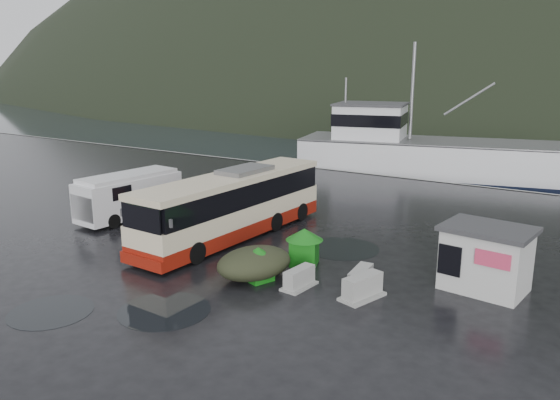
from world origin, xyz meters
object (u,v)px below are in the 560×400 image
Objects in this scene: coach_bus at (234,236)px; white_van at (131,218)px; ticket_kiosk at (483,289)px; jersey_barrier_a at (360,289)px; fishing_trawler at (449,167)px; waste_bin_left at (304,264)px; jersey_barrier_b at (299,287)px; jersey_barrier_c at (362,298)px; dome_tent at (254,278)px; waste_bin_right at (259,280)px.

coach_bus is 1.95× the size of white_van.
jersey_barrier_a is (-3.84, -2.45, 0.00)m from ticket_kiosk.
fishing_trawler is at bearing 99.21° from jersey_barrier_a.
ticket_kiosk is (6.91, 1.30, 0.00)m from waste_bin_left.
jersey_barrier_b is 0.87× the size of jersey_barrier_c.
coach_bus is at bearing 147.94° from jersey_barrier_b.
dome_tent is at bearing -176.05° from jersey_barrier_b.
coach_bus is at bearing 161.58° from jersey_barrier_a.
jersey_barrier_c is at bearing 8.90° from jersey_barrier_b.
jersey_barrier_c reaches higher than jersey_barrier_b.
waste_bin_right is 0.82× the size of jersey_barrier_a.
waste_bin_right is (4.18, -3.91, 0.00)m from coach_bus.
fishing_trawler is (10.24, 24.87, 0.00)m from white_van.
white_van is 3.81× the size of waste_bin_left.
white_van is 26.89m from fishing_trawler.
jersey_barrier_c is at bearing -19.51° from coach_bus.
fishing_trawler is (-4.40, 27.13, 0.00)m from jersey_barrier_a.
waste_bin_right is at bearing -104.27° from waste_bin_left.
jersey_barrier_a is 0.94× the size of jersey_barrier_c.
coach_bus is at bearing -174.12° from ticket_kiosk.
white_van is 1.91× the size of dome_tent.
jersey_barrier_b is at bearing 7.96° from waste_bin_right.
jersey_barrier_b is at bearing -152.18° from jersey_barrier_a.
jersey_barrier_a reaches higher than jersey_barrier_b.
waste_bin_right is 0.29m from dome_tent.
coach_bus is 8.89m from jersey_barrier_c.
coach_bus reaches higher than waste_bin_right.
waste_bin_left is at bearing 69.23° from dome_tent.
waste_bin_right is 4.12m from jersey_barrier_c.
ticket_kiosk is 1.91× the size of jersey_barrier_a.
jersey_barrier_a is 27.48m from fishing_trawler.
coach_bus reaches higher than jersey_barrier_b.
ticket_kiosk reaches higher than jersey_barrier_c.
jersey_barrier_a is 0.78m from jersey_barrier_c.
jersey_barrier_a is at bearing 27.82° from jersey_barrier_b.
waste_bin_right is 0.43× the size of ticket_kiosk.
ticket_kiosk reaches higher than jersey_barrier_b.
jersey_barrier_a is at bearing 119.73° from jersey_barrier_c.
waste_bin_left is 2.45m from jersey_barrier_b.
dome_tent is 1.91× the size of jersey_barrier_a.
coach_bus is 8.73× the size of waste_bin_right.
ticket_kiosk is (11.71, -0.17, 0.00)m from coach_bus.
waste_bin_left is at bearing -100.22° from fishing_trawler.
fishing_trawler is at bearing 94.87° from jersey_barrier_b.
waste_bin_right is 0.43× the size of dome_tent.
white_van is 0.21× the size of fishing_trawler.
white_van reaches higher than ticket_kiosk.
dome_tent is 1.80× the size of jersey_barrier_c.
white_van reaches higher than waste_bin_left.
waste_bin_left is at bearing -162.62° from ticket_kiosk.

